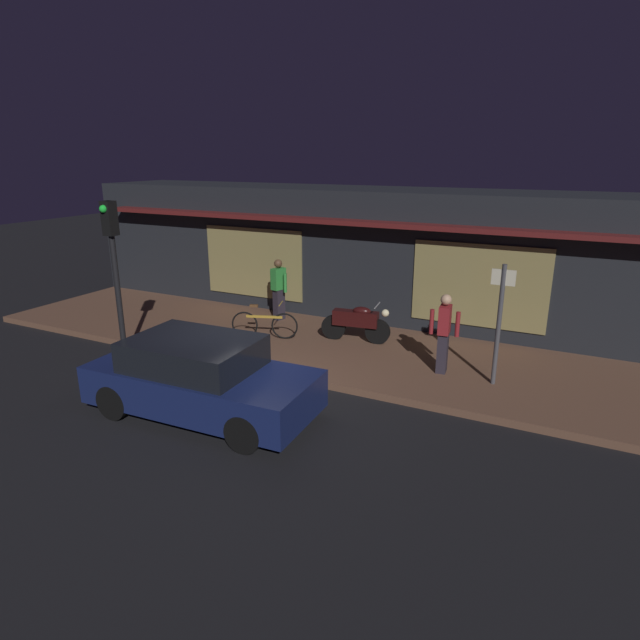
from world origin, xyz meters
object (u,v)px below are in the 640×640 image
traffic_light_pole (114,256)px  parked_car_near (200,378)px  bicycle_parked (264,324)px  sign_post (499,318)px  person_photographer (279,288)px  motorcycle (357,322)px  person_bystander (444,332)px

traffic_light_pole → parked_car_near: (2.96, -1.06, -1.77)m
traffic_light_pole → parked_car_near: 3.61m
bicycle_parked → sign_post: 5.62m
person_photographer → traffic_light_pole: size_ratio=0.46×
bicycle_parked → person_photographer: (-0.49, 1.53, 0.52)m
motorcycle → traffic_light_pole: size_ratio=0.47×
person_bystander → person_photographer: bearing=161.0°
motorcycle → parked_car_near: (-1.12, -4.50, 0.06)m
bicycle_parked → person_photographer: bearing=107.9°
bicycle_parked → parked_car_near: (1.01, -3.71, 0.20)m
bicycle_parked → sign_post: (5.53, -0.31, 1.00)m
bicycle_parked → person_bystander: person_bystander is taller
motorcycle → bicycle_parked: 2.27m
person_photographer → traffic_light_pole: traffic_light_pole is taller
traffic_light_pole → parked_car_near: traffic_light_pole is taller
person_bystander → bicycle_parked: bearing=177.7°
person_bystander → sign_post: (1.07, -0.13, 0.48)m
bicycle_parked → parked_car_near: parked_car_near is taller
motorcycle → person_bystander: person_bystander is taller
motorcycle → bicycle_parked: bearing=-159.5°
person_bystander → motorcycle: bearing=157.4°
motorcycle → person_photographer: (-2.62, 0.73, 0.38)m
person_photographer → traffic_light_pole: 4.66m
motorcycle → person_photographer: person_photographer is taller
bicycle_parked → person_bystander: bearing=-2.3°
person_photographer → parked_car_near: person_photographer is taller
person_bystander → traffic_light_pole: (-6.41, -2.47, 1.45)m
motorcycle → traffic_light_pole: (-4.08, -3.44, 1.83)m
person_bystander → parked_car_near: size_ratio=0.40×
bicycle_parked → person_bystander: 4.49m
person_photographer → person_bystander: 5.23m
parked_car_near → sign_post: bearing=36.9°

